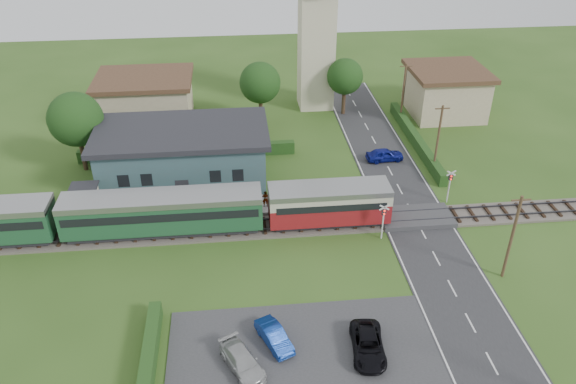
{
  "coord_description": "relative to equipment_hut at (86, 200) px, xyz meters",
  "views": [
    {
      "loc": [
        -5.0,
        -36.63,
        27.11
      ],
      "look_at": [
        -0.82,
        4.0,
        2.21
      ],
      "focal_mm": 35.0,
      "sensor_mm": 36.0,
      "label": 1
    }
  ],
  "objects": [
    {
      "name": "road",
      "position": [
        28.0,
        -5.2,
        -1.72
      ],
      "size": [
        6.0,
        70.0,
        0.05
      ],
      "primitive_type": "cube",
      "color": "#28282B",
      "rests_on": "ground"
    },
    {
      "name": "utility_pole_d",
      "position": [
        32.2,
        16.8,
        1.88
      ],
      "size": [
        1.4,
        0.22,
        7.0
      ],
      "color": "#473321",
      "rests_on": "ground"
    },
    {
      "name": "ground",
      "position": [
        18.0,
        -5.2,
        -1.75
      ],
      "size": [
        120.0,
        120.0,
        0.0
      ],
      "primitive_type": "plane",
      "color": "#2D4C19"
    },
    {
      "name": "utility_pole_c",
      "position": [
        32.2,
        4.8,
        1.88
      ],
      "size": [
        1.4,
        0.22,
        7.0
      ],
      "color": "#473321",
      "rests_on": "ground"
    },
    {
      "name": "tree_b",
      "position": [
        16.0,
        17.8,
        3.27
      ],
      "size": [
        4.6,
        4.6,
        7.34
      ],
      "color": "#332316",
      "rests_on": "ground"
    },
    {
      "name": "house_west",
      "position": [
        3.0,
        19.8,
        1.04
      ],
      "size": [
        10.8,
        8.8,
        5.5
      ],
      "color": "tan",
      "rests_on": "ground"
    },
    {
      "name": "hedge_carpark",
      "position": [
        7.0,
        -17.2,
        -1.15
      ],
      "size": [
        0.8,
        9.0,
        1.2
      ],
      "primitive_type": "cube",
      "color": "#193814",
      "rests_on": "ground"
    },
    {
      "name": "station_building",
      "position": [
        8.0,
        5.79,
        0.95
      ],
      "size": [
        16.0,
        9.0,
        5.3
      ],
      "color": "#37595F",
      "rests_on": "ground"
    },
    {
      "name": "hedge_station",
      "position": [
        8.0,
        10.3,
        -1.1
      ],
      "size": [
        22.0,
        0.8,
        1.3
      ],
      "primitive_type": "cube",
      "color": "#193814",
      "rests_on": "ground"
    },
    {
      "name": "railway_track",
      "position": [
        18.0,
        -3.2,
        -1.64
      ],
      "size": [
        76.0,
        3.2,
        0.49
      ],
      "color": "#4C443D",
      "rests_on": "ground"
    },
    {
      "name": "pedestrian_near",
      "position": [
        15.27,
        -0.53,
        -0.53
      ],
      "size": [
        0.57,
        0.38,
        1.54
      ],
      "primitive_type": "imported",
      "rotation": [
        0.0,
        0.0,
        3.16
      ],
      "color": "gray",
      "rests_on": "platform"
    },
    {
      "name": "house_east",
      "position": [
        38.0,
        18.8,
        1.05
      ],
      "size": [
        8.8,
        8.8,
        5.5
      ],
      "color": "tan",
      "rests_on": "ground"
    },
    {
      "name": "crossing_deck",
      "position": [
        28.0,
        -3.2,
        -1.52
      ],
      "size": [
        6.2,
        3.4,
        0.45
      ],
      "primitive_type": "cube",
      "color": "#333335",
      "rests_on": "ground"
    },
    {
      "name": "car_park_blue",
      "position": [
        14.75,
        -16.16,
        -1.09
      ],
      "size": [
        2.5,
        3.68,
        1.15
      ],
      "primitive_type": "imported",
      "rotation": [
        0.0,
        0.0,
        0.41
      ],
      "color": "navy",
      "rests_on": "car_park"
    },
    {
      "name": "platform",
      "position": [
        8.0,
        0.0,
        -1.52
      ],
      "size": [
        30.0,
        3.0,
        0.45
      ],
      "primitive_type": "cube",
      "color": "gray",
      "rests_on": "ground"
    },
    {
      "name": "hedge_roadside",
      "position": [
        32.2,
        10.8,
        -1.15
      ],
      "size": [
        0.8,
        18.0,
        1.2
      ],
      "primitive_type": "cube",
      "color": "#193814",
      "rests_on": "ground"
    },
    {
      "name": "crossing_signal_far",
      "position": [
        31.6,
        -0.81,
        0.39
      ],
      "size": [
        0.84,
        0.28,
        3.28
      ],
      "color": "silver",
      "rests_on": "ground"
    },
    {
      "name": "equipment_hut",
      "position": [
        0.0,
        0.0,
        0.0
      ],
      "size": [
        2.3,
        2.3,
        2.55
      ],
      "color": "beige",
      "rests_on": "platform"
    },
    {
      "name": "train",
      "position": [
        3.62,
        -3.2,
        0.43
      ],
      "size": [
        43.2,
        2.9,
        3.4
      ],
      "color": "#232328",
      "rests_on": "ground"
    },
    {
      "name": "car_park_dark",
      "position": [
        20.53,
        -17.52,
        -1.07
      ],
      "size": [
        2.39,
        4.46,
        1.19
      ],
      "primitive_type": "imported",
      "rotation": [
        0.0,
        0.0,
        -0.1
      ],
      "color": "black",
      "rests_on": "car_park"
    },
    {
      "name": "car_on_road",
      "position": [
        27.97,
        7.52,
        -1.05
      ],
      "size": [
        3.9,
        1.81,
        1.29
      ],
      "primitive_type": "imported",
      "rotation": [
        0.0,
        0.0,
        1.65
      ],
      "color": "navy",
      "rests_on": "road"
    },
    {
      "name": "crossing_signal_near",
      "position": [
        24.4,
        -5.61,
        0.39
      ],
      "size": [
        0.84,
        0.28,
        3.28
      ],
      "color": "silver",
      "rests_on": "ground"
    },
    {
      "name": "church_tower",
      "position": [
        23.0,
        22.8,
        8.48
      ],
      "size": [
        6.0,
        6.0,
        17.6
      ],
      "color": "beige",
      "rests_on": "ground"
    },
    {
      "name": "pedestrian_far",
      "position": [
        2.25,
        -0.22,
        -0.4
      ],
      "size": [
        0.83,
        0.98,
        1.79
      ],
      "primitive_type": "imported",
      "rotation": [
        0.0,
        0.0,
        1.76
      ],
      "color": "gray",
      "rests_on": "platform"
    },
    {
      "name": "streetlamp_east",
      "position": [
        34.0,
        21.8,
        1.29
      ],
      "size": [
        0.3,
        0.3,
        5.15
      ],
      "color": "#3F3F47",
      "rests_on": "ground"
    },
    {
      "name": "utility_pole_b",
      "position": [
        32.2,
        -11.2,
        1.88
      ],
      "size": [
        1.4,
        0.22,
        7.0
      ],
      "color": "#473321",
      "rests_on": "ground"
    },
    {
      "name": "car_park",
      "position": [
        16.5,
        -17.2,
        -1.71
      ],
      "size": [
        17.0,
        9.0,
        0.08
      ],
      "primitive_type": "cube",
      "color": "#333335",
      "rests_on": "ground"
    },
    {
      "name": "car_park_silver",
      "position": [
        12.67,
        -18.01,
        -1.09
      ],
      "size": [
        3.19,
        4.29,
        1.16
      ],
      "primitive_type": "imported",
      "rotation": [
        0.0,
        0.0,
        0.45
      ],
      "color": "#ADADAD",
      "rests_on": "car_park"
    },
    {
      "name": "tree_a",
      "position": [
        -2.0,
        8.8,
        3.63
      ],
      "size": [
        5.2,
        5.2,
        8.0
      ],
      "color": "#332316",
      "rests_on": "ground"
    },
    {
      "name": "tree_c",
      "position": [
        26.0,
        19.8,
        2.91
      ],
      "size": [
        4.2,
        4.2,
        6.78
      ],
      "color": "#332316",
      "rests_on": "ground"
    },
    {
      "name": "streetlamp_west",
      "position": [
        -4.0,
        14.8,
        1.29
      ],
      "size": [
        0.3,
        0.3,
        5.15
      ],
      "color": "#3F3F47",
      "rests_on": "ground"
    }
  ]
}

